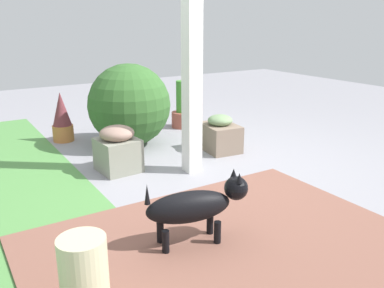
{
  "coord_description": "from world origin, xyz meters",
  "views": [
    {
      "loc": [
        -2.93,
        2.02,
        1.39
      ],
      "look_at": [
        -0.05,
        0.22,
        0.34
      ],
      "focal_mm": 38.36,
      "sensor_mm": 36.0,
      "label": 1
    }
  ],
  "objects_px": {
    "stone_planter_mid": "(118,149)",
    "ceramic_urn": "(84,276)",
    "dog": "(196,205)",
    "round_shrub": "(129,105)",
    "terracotta_pot_tall": "(182,111)",
    "porch_pillar": "(192,38)",
    "terracotta_pot_spiky": "(62,118)",
    "stone_planter_nearest": "(220,135)"
  },
  "relations": [
    {
      "from": "ceramic_urn",
      "to": "stone_planter_nearest",
      "type": "bearing_deg",
      "value": -49.54
    },
    {
      "from": "porch_pillar",
      "to": "stone_planter_nearest",
      "type": "distance_m",
      "value": 1.26
    },
    {
      "from": "stone_planter_nearest",
      "to": "terracotta_pot_spiky",
      "type": "relative_size",
      "value": 0.83
    },
    {
      "from": "stone_planter_mid",
      "to": "terracotta_pot_spiky",
      "type": "distance_m",
      "value": 1.29
    },
    {
      "from": "stone_planter_mid",
      "to": "dog",
      "type": "distance_m",
      "value": 1.51
    },
    {
      "from": "terracotta_pot_spiky",
      "to": "dog",
      "type": "xyz_separation_m",
      "value": [
        -2.78,
        -0.08,
        -0.01
      ]
    },
    {
      "from": "stone_planter_mid",
      "to": "stone_planter_nearest",
      "type": "bearing_deg",
      "value": -89.95
    },
    {
      "from": "round_shrub",
      "to": "terracotta_pot_tall",
      "type": "xyz_separation_m",
      "value": [
        0.36,
        -0.9,
        -0.24
      ]
    },
    {
      "from": "dog",
      "to": "porch_pillar",
      "type": "bearing_deg",
      "value": -30.9
    },
    {
      "from": "stone_planter_mid",
      "to": "ceramic_urn",
      "type": "xyz_separation_m",
      "value": [
        -1.76,
        0.89,
        -0.01
      ]
    },
    {
      "from": "porch_pillar",
      "to": "ceramic_urn",
      "type": "distance_m",
      "value": 2.27
    },
    {
      "from": "stone_planter_mid",
      "to": "terracotta_pot_spiky",
      "type": "xyz_separation_m",
      "value": [
        1.28,
        0.17,
        0.06
      ]
    },
    {
      "from": "porch_pillar",
      "to": "round_shrub",
      "type": "bearing_deg",
      "value": 7.5
    },
    {
      "from": "stone_planter_nearest",
      "to": "terracotta_pot_spiky",
      "type": "xyz_separation_m",
      "value": [
        1.28,
        1.35,
        0.1
      ]
    },
    {
      "from": "stone_planter_mid",
      "to": "dog",
      "type": "height_order",
      "value": "dog"
    },
    {
      "from": "terracotta_pot_tall",
      "to": "terracotta_pot_spiky",
      "type": "relative_size",
      "value": 1.06
    },
    {
      "from": "dog",
      "to": "ceramic_urn",
      "type": "xyz_separation_m",
      "value": [
        -0.26,
        0.8,
        -0.06
      ]
    },
    {
      "from": "stone_planter_nearest",
      "to": "round_shrub",
      "type": "distance_m",
      "value": 1.07
    },
    {
      "from": "dog",
      "to": "terracotta_pot_spiky",
      "type": "bearing_deg",
      "value": 1.68
    },
    {
      "from": "stone_planter_nearest",
      "to": "terracotta_pot_tall",
      "type": "distance_m",
      "value": 1.09
    },
    {
      "from": "dog",
      "to": "terracotta_pot_tall",
      "type": "bearing_deg",
      "value": -28.96
    },
    {
      "from": "terracotta_pot_spiky",
      "to": "ceramic_urn",
      "type": "height_order",
      "value": "terracotta_pot_spiky"
    },
    {
      "from": "porch_pillar",
      "to": "terracotta_pot_tall",
      "type": "relative_size",
      "value": 3.97
    },
    {
      "from": "stone_planter_mid",
      "to": "round_shrub",
      "type": "xyz_separation_m",
      "value": [
        0.72,
        -0.44,
        0.25
      ]
    },
    {
      "from": "round_shrub",
      "to": "dog",
      "type": "height_order",
      "value": "round_shrub"
    },
    {
      "from": "stone_planter_nearest",
      "to": "terracotta_pot_spiky",
      "type": "bearing_deg",
      "value": 46.6
    },
    {
      "from": "porch_pillar",
      "to": "stone_planter_mid",
      "type": "xyz_separation_m",
      "value": [
        0.37,
        0.59,
        -1.01
      ]
    },
    {
      "from": "porch_pillar",
      "to": "dog",
      "type": "distance_m",
      "value": 1.63
    },
    {
      "from": "porch_pillar",
      "to": "stone_planter_mid",
      "type": "height_order",
      "value": "porch_pillar"
    },
    {
      "from": "stone_planter_mid",
      "to": "terracotta_pot_tall",
      "type": "height_order",
      "value": "terracotta_pot_tall"
    },
    {
      "from": "porch_pillar",
      "to": "terracotta_pot_tall",
      "type": "distance_m",
      "value": 1.92
    },
    {
      "from": "dog",
      "to": "round_shrub",
      "type": "bearing_deg",
      "value": -13.48
    },
    {
      "from": "terracotta_pot_tall",
      "to": "ceramic_urn",
      "type": "relative_size",
      "value": 1.5
    },
    {
      "from": "terracotta_pot_tall",
      "to": "dog",
      "type": "bearing_deg",
      "value": 151.04
    },
    {
      "from": "stone_planter_nearest",
      "to": "terracotta_pot_tall",
      "type": "height_order",
      "value": "terracotta_pot_tall"
    },
    {
      "from": "stone_planter_nearest",
      "to": "stone_planter_mid",
      "type": "distance_m",
      "value": 1.18
    },
    {
      "from": "round_shrub",
      "to": "terracotta_pot_spiky",
      "type": "height_order",
      "value": "round_shrub"
    },
    {
      "from": "stone_planter_mid",
      "to": "ceramic_urn",
      "type": "bearing_deg",
      "value": 153.2
    },
    {
      "from": "terracotta_pot_tall",
      "to": "terracotta_pot_spiky",
      "type": "bearing_deg",
      "value": 82.58
    },
    {
      "from": "stone_planter_mid",
      "to": "ceramic_urn",
      "type": "distance_m",
      "value": 1.98
    },
    {
      "from": "terracotta_pot_spiky",
      "to": "round_shrub",
      "type": "bearing_deg",
      "value": -132.13
    },
    {
      "from": "round_shrub",
      "to": "terracotta_pot_tall",
      "type": "distance_m",
      "value": 1.0
    }
  ]
}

